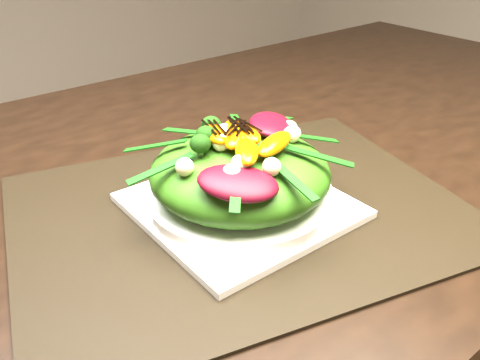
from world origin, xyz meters
TOP-DOWN VIEW (x-y plane):
  - dining_table at (0.00, 0.00)m, footprint 1.60×0.90m
  - placemat at (-0.25, -0.14)m, footprint 0.64×0.55m
  - plate_base at (-0.25, -0.14)m, footprint 0.24×0.24m
  - salad_bowl at (-0.25, -0.14)m, footprint 0.31×0.31m
  - lettuce_mound at (-0.25, -0.14)m, footprint 0.24×0.24m
  - radicchio_leaf at (-0.18, -0.13)m, footprint 0.10×0.10m
  - orange_segment at (-0.26, -0.12)m, footprint 0.07×0.05m
  - broccoli_floret at (-0.30, -0.10)m, footprint 0.04×0.04m
  - macadamia_nut at (-0.21, -0.19)m, footprint 0.03×0.03m
  - balsamic_drizzle at (-0.26, -0.12)m, footprint 0.04×0.02m

SIDE VIEW (x-z plane):
  - dining_table at x=0.00m, z-range 0.35..1.10m
  - placemat at x=-0.25m, z-range 0.75..0.75m
  - plate_base at x=-0.25m, z-range 0.75..0.76m
  - salad_bowl at x=-0.25m, z-range 0.76..0.78m
  - lettuce_mound at x=-0.25m, z-range 0.77..0.85m
  - radicchio_leaf at x=-0.18m, z-range 0.84..0.86m
  - macadamia_nut at x=-0.21m, z-range 0.84..0.86m
  - orange_segment at x=-0.26m, z-range 0.84..0.86m
  - broccoli_floret at x=-0.30m, z-range 0.84..0.87m
  - balsamic_drizzle at x=-0.26m, z-range 0.86..0.86m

